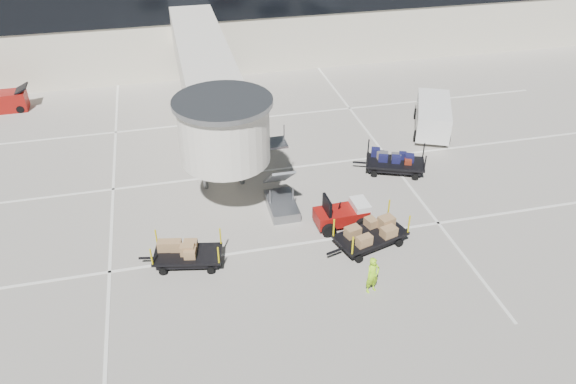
% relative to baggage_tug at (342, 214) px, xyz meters
% --- Properties ---
extents(ground, '(140.00, 140.00, 0.00)m').
position_rel_baggage_tug_xyz_m(ground, '(-1.24, -3.01, -0.63)').
color(ground, '#BBB4A8').
rests_on(ground, ground).
extents(lane_markings, '(40.00, 30.00, 0.02)m').
position_rel_baggage_tug_xyz_m(lane_markings, '(-1.91, 6.33, -0.62)').
color(lane_markings, white).
rests_on(lane_markings, ground).
extents(terminal, '(64.00, 12.11, 15.20)m').
position_rel_baggage_tug_xyz_m(terminal, '(-1.59, 26.93, 3.47)').
color(terminal, beige).
rests_on(terminal, ground).
extents(jet_bridge, '(5.70, 20.40, 6.03)m').
position_rel_baggage_tug_xyz_m(jet_bridge, '(-5.21, 9.26, 3.65)').
color(jet_bridge, white).
rests_on(jet_bridge, ground).
extents(baggage_tug, '(2.71, 1.78, 1.74)m').
position_rel_baggage_tug_xyz_m(baggage_tug, '(0.00, 0.00, 0.00)').
color(baggage_tug, maroon).
rests_on(baggage_tug, ground).
extents(suitcase_cart, '(4.09, 2.74, 1.59)m').
position_rel_baggage_tug_xyz_m(suitcase_cart, '(4.59, 4.17, -0.04)').
color(suitcase_cart, black).
rests_on(suitcase_cart, ground).
extents(box_cart_near, '(4.21, 2.56, 1.62)m').
position_rel_baggage_tug_xyz_m(box_cart_near, '(0.79, -1.88, -0.04)').
color(box_cart_near, black).
rests_on(box_cart_near, ground).
extents(box_cart_far, '(3.83, 2.08, 1.47)m').
position_rel_baggage_tug_xyz_m(box_cart_far, '(-7.78, -1.22, -0.06)').
color(box_cart_far, black).
rests_on(box_cart_far, ground).
extents(ground_worker, '(0.73, 0.59, 1.76)m').
position_rel_baggage_tug_xyz_m(ground_worker, '(-0.24, -4.83, 0.25)').
color(ground_worker, '#9DEC18').
rests_on(ground_worker, ground).
extents(minivan, '(3.91, 5.39, 1.90)m').
position_rel_baggage_tug_xyz_m(minivan, '(8.91, 8.64, 0.51)').
color(minivan, white).
rests_on(minivan, ground).
extents(belt_loader, '(3.64, 1.51, 1.75)m').
position_rel_baggage_tug_xyz_m(belt_loader, '(-18.92, 18.19, 0.03)').
color(belt_loader, maroon).
rests_on(belt_loader, ground).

